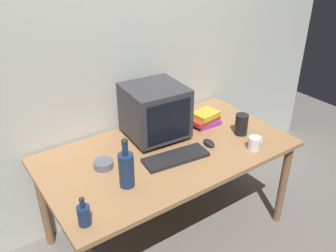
{
  "coord_description": "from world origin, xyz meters",
  "views": [
    {
      "loc": [
        -1.14,
        -1.63,
        1.98
      ],
      "look_at": [
        0.0,
        0.0,
        0.9
      ],
      "focal_mm": 38.31,
      "sensor_mm": 36.0,
      "label": 1
    }
  ],
  "objects_px": {
    "computer_mouse": "(209,143)",
    "mug": "(255,143)",
    "metal_canister": "(241,124)",
    "crt_monitor": "(155,111)",
    "keyboard": "(176,157)",
    "bottle_short": "(84,214)",
    "cd_spindle": "(104,164)",
    "bottle_tall": "(126,168)",
    "book_stack": "(205,119)"
  },
  "relations": [
    {
      "from": "keyboard",
      "to": "metal_canister",
      "type": "bearing_deg",
      "value": 6.48
    },
    {
      "from": "computer_mouse",
      "to": "cd_spindle",
      "type": "bearing_deg",
      "value": 170.75
    },
    {
      "from": "keyboard",
      "to": "computer_mouse",
      "type": "relative_size",
      "value": 4.2
    },
    {
      "from": "mug",
      "to": "metal_canister",
      "type": "distance_m",
      "value": 0.21
    },
    {
      "from": "bottle_short",
      "to": "book_stack",
      "type": "xyz_separation_m",
      "value": [
        1.15,
        0.45,
        -0.01
      ]
    },
    {
      "from": "computer_mouse",
      "to": "bottle_tall",
      "type": "height_order",
      "value": "bottle_tall"
    },
    {
      "from": "computer_mouse",
      "to": "bottle_short",
      "type": "distance_m",
      "value": 1.0
    },
    {
      "from": "cd_spindle",
      "to": "metal_canister",
      "type": "xyz_separation_m",
      "value": [
        0.98,
        -0.18,
        0.05
      ]
    },
    {
      "from": "book_stack",
      "to": "metal_canister",
      "type": "distance_m",
      "value": 0.27
    },
    {
      "from": "crt_monitor",
      "to": "mug",
      "type": "xyz_separation_m",
      "value": [
        0.44,
        -0.52,
        -0.15
      ]
    },
    {
      "from": "bottle_short",
      "to": "metal_canister",
      "type": "bearing_deg",
      "value": 8.99
    },
    {
      "from": "cd_spindle",
      "to": "bottle_short",
      "type": "bearing_deg",
      "value": -126.91
    },
    {
      "from": "computer_mouse",
      "to": "mug",
      "type": "relative_size",
      "value": 0.83
    },
    {
      "from": "keyboard",
      "to": "book_stack",
      "type": "height_order",
      "value": "book_stack"
    },
    {
      "from": "bottle_tall",
      "to": "mug",
      "type": "relative_size",
      "value": 2.55
    },
    {
      "from": "crt_monitor",
      "to": "bottle_tall",
      "type": "relative_size",
      "value": 1.35
    },
    {
      "from": "cd_spindle",
      "to": "mug",
      "type": "bearing_deg",
      "value": -22.76
    },
    {
      "from": "computer_mouse",
      "to": "bottle_short",
      "type": "height_order",
      "value": "bottle_short"
    },
    {
      "from": "cd_spindle",
      "to": "metal_canister",
      "type": "distance_m",
      "value": 1.0
    },
    {
      "from": "bottle_short",
      "to": "book_stack",
      "type": "height_order",
      "value": "bottle_short"
    },
    {
      "from": "crt_monitor",
      "to": "mug",
      "type": "relative_size",
      "value": 3.44
    },
    {
      "from": "computer_mouse",
      "to": "cd_spindle",
      "type": "xyz_separation_m",
      "value": [
        -0.69,
        0.17,
        0.0
      ]
    },
    {
      "from": "computer_mouse",
      "to": "bottle_tall",
      "type": "bearing_deg",
      "value": -169.88
    },
    {
      "from": "computer_mouse",
      "to": "metal_canister",
      "type": "distance_m",
      "value": 0.29
    },
    {
      "from": "bottle_short",
      "to": "mug",
      "type": "height_order",
      "value": "bottle_short"
    },
    {
      "from": "crt_monitor",
      "to": "metal_canister",
      "type": "height_order",
      "value": "crt_monitor"
    },
    {
      "from": "book_stack",
      "to": "cd_spindle",
      "type": "bearing_deg",
      "value": -175.77
    },
    {
      "from": "book_stack",
      "to": "bottle_short",
      "type": "bearing_deg",
      "value": -158.69
    },
    {
      "from": "bottle_short",
      "to": "mug",
      "type": "xyz_separation_m",
      "value": [
        1.19,
        0.0,
        -0.02
      ]
    },
    {
      "from": "computer_mouse",
      "to": "bottle_tall",
      "type": "distance_m",
      "value": 0.67
    },
    {
      "from": "crt_monitor",
      "to": "mug",
      "type": "distance_m",
      "value": 0.7
    },
    {
      "from": "book_stack",
      "to": "cd_spindle",
      "type": "height_order",
      "value": "book_stack"
    },
    {
      "from": "bottle_tall",
      "to": "mug",
      "type": "bearing_deg",
      "value": -9.44
    },
    {
      "from": "bottle_tall",
      "to": "book_stack",
      "type": "distance_m",
      "value": 0.88
    },
    {
      "from": "bottle_short",
      "to": "metal_canister",
      "type": "height_order",
      "value": "bottle_short"
    },
    {
      "from": "keyboard",
      "to": "metal_canister",
      "type": "relative_size",
      "value": 2.8
    },
    {
      "from": "metal_canister",
      "to": "crt_monitor",
      "type": "bearing_deg",
      "value": 147.73
    },
    {
      "from": "computer_mouse",
      "to": "bottle_tall",
      "type": "xyz_separation_m",
      "value": [
        -0.66,
        -0.06,
        0.1
      ]
    },
    {
      "from": "keyboard",
      "to": "bottle_tall",
      "type": "bearing_deg",
      "value": -164.67
    },
    {
      "from": "bottle_tall",
      "to": "crt_monitor",
      "type": "bearing_deg",
      "value": 40.8
    },
    {
      "from": "crt_monitor",
      "to": "metal_canister",
      "type": "relative_size",
      "value": 2.75
    },
    {
      "from": "bottle_tall",
      "to": "mug",
      "type": "distance_m",
      "value": 0.89
    },
    {
      "from": "computer_mouse",
      "to": "mug",
      "type": "height_order",
      "value": "mug"
    },
    {
      "from": "bottle_tall",
      "to": "bottle_short",
      "type": "height_order",
      "value": "bottle_tall"
    },
    {
      "from": "crt_monitor",
      "to": "bottle_short",
      "type": "bearing_deg",
      "value": -145.26
    },
    {
      "from": "computer_mouse",
      "to": "crt_monitor",
      "type": "bearing_deg",
      "value": 130.72
    },
    {
      "from": "computer_mouse",
      "to": "metal_canister",
      "type": "relative_size",
      "value": 0.67
    },
    {
      "from": "bottle_tall",
      "to": "computer_mouse",
      "type": "bearing_deg",
      "value": 5.3
    },
    {
      "from": "computer_mouse",
      "to": "book_stack",
      "type": "bearing_deg",
      "value": 59.79
    },
    {
      "from": "bottle_short",
      "to": "mug",
      "type": "distance_m",
      "value": 1.19
    }
  ]
}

